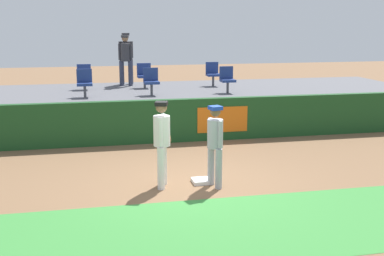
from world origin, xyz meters
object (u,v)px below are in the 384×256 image
object	(u,v)px
player_fielder_home	(162,138)
seat_front_right	(227,78)
spectator_hooded	(125,57)
first_base	(202,181)
spectator_capped	(126,55)
seat_back_right	(213,73)
seat_front_center	(151,80)
seat_back_left	(84,75)
seat_back_center	(144,74)
player_runner_visitor	(215,140)
seat_front_left	(85,82)

from	to	relation	value
player_fielder_home	seat_front_right	distance (m)	6.11
spectator_hooded	first_base	bearing A→B (deg)	111.19
first_base	seat_front_right	size ratio (longest dim) A/B	0.48
first_base	spectator_capped	world-z (taller)	spectator_capped
first_base	spectator_capped	bearing A→B (deg)	96.19
first_base	spectator_capped	xyz separation A→B (m)	(-0.90, 8.26, 2.20)
seat_back_right	spectator_hooded	size ratio (longest dim) A/B	0.47
seat_front_center	spectator_hooded	size ratio (longest dim) A/B	0.47
seat_front_center	seat_back_left	world-z (taller)	same
player_fielder_home	spectator_hooded	distance (m)	7.91
seat_front_right	seat_back_center	size ratio (longest dim) A/B	1.00
seat_back_left	spectator_capped	distance (m)	2.02
player_runner_visitor	seat_back_right	size ratio (longest dim) A/B	2.05
seat_front_left	seat_back_right	size ratio (longest dim) A/B	1.00
seat_front_center	seat_back_left	bearing A→B (deg)	138.44
seat_back_center	spectator_hooded	xyz separation A→B (m)	(-0.58, 0.69, 0.56)
seat_back_left	player_runner_visitor	bearing A→B (deg)	-70.36
first_base	seat_front_right	bearing A→B (deg)	68.62
seat_back_left	seat_back_right	size ratio (longest dim) A/B	1.00
seat_front_left	spectator_capped	distance (m)	3.41
seat_front_left	seat_back_center	distance (m)	2.70
seat_back_left	player_fielder_home	bearing A→B (deg)	-77.74
seat_front_center	seat_front_left	world-z (taller)	same
player_fielder_home	seat_front_center	world-z (taller)	seat_front_center
seat_back_center	seat_back_right	bearing A→B (deg)	-0.01
seat_front_right	spectator_capped	xyz separation A→B (m)	(-2.96, 3.00, 0.60)
seat_front_center	seat_back_right	world-z (taller)	same
seat_back_left	seat_front_left	bearing A→B (deg)	-89.62
seat_front_right	spectator_capped	distance (m)	4.25
seat_front_center	seat_back_center	xyz separation A→B (m)	(-0.00, 1.80, 0.00)
seat_front_right	seat_back_right	size ratio (longest dim) A/B	1.00
first_base	seat_back_center	xyz separation A→B (m)	(-0.38, 7.07, 1.61)
seat_back_center	seat_back_left	bearing A→B (deg)	-179.99
player_runner_visitor	spectator_hooded	xyz separation A→B (m)	(-1.17, 8.04, 1.21)
first_base	seat_back_left	distance (m)	7.64
seat_back_left	seat_back_center	distance (m)	2.03
seat_back_right	spectator_capped	xyz separation A→B (m)	(-2.94, 1.20, 0.60)
player_fielder_home	seat_back_right	xyz separation A→B (m)	(2.91, 7.14, 0.60)
first_base	player_fielder_home	world-z (taller)	player_fielder_home
seat_back_left	spectator_hooded	world-z (taller)	spectator_hooded
seat_front_center	spectator_hooded	world-z (taller)	spectator_hooded
spectator_hooded	seat_front_center	bearing A→B (deg)	117.23
seat_back_right	player_runner_visitor	bearing A→B (deg)	-104.01
seat_front_left	seat_front_right	size ratio (longest dim) A/B	1.00
player_runner_visitor	seat_front_center	bearing A→B (deg)	169.49
seat_back_left	seat_back_center	world-z (taller)	same
player_fielder_home	seat_back_center	size ratio (longest dim) A/B	2.16
player_fielder_home	spectator_capped	world-z (taller)	spectator_capped
seat_back_right	seat_front_center	bearing A→B (deg)	-143.46
spectator_capped	seat_front_center	bearing A→B (deg)	96.12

